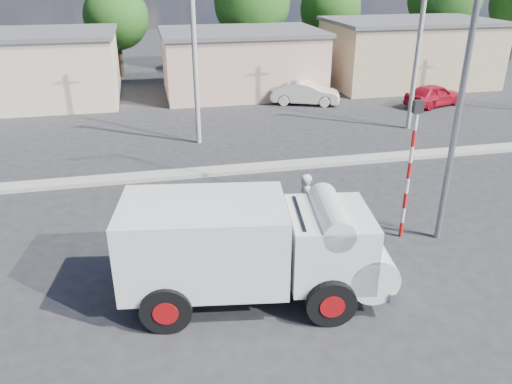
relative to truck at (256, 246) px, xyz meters
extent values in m
plane|color=#27272A|center=(1.94, 0.61, -1.50)|extent=(120.00, 120.00, 0.00)
cube|color=#99968E|center=(1.94, 8.61, -1.42)|extent=(40.00, 0.80, 0.16)
cylinder|color=black|center=(-2.29, -0.82, -0.90)|extent=(1.24, 0.53, 1.21)
cylinder|color=#B70D11|center=(-2.29, -0.82, -0.90)|extent=(0.64, 0.48, 0.59)
cylinder|color=black|center=(-1.95, 1.46, -0.90)|extent=(1.24, 0.53, 1.21)
cylinder|color=#B70D11|center=(-1.95, 1.46, -0.90)|extent=(0.64, 0.48, 0.59)
cylinder|color=black|center=(1.50, -1.39, -0.90)|extent=(1.24, 0.53, 1.21)
cylinder|color=#B70D11|center=(1.50, -1.39, -0.90)|extent=(0.64, 0.48, 0.59)
cylinder|color=black|center=(1.85, 0.88, -0.90)|extent=(1.24, 0.53, 1.21)
cylinder|color=#B70D11|center=(1.85, 0.88, -0.90)|extent=(0.64, 0.48, 0.59)
cube|color=black|center=(-0.28, 0.04, -0.81)|extent=(5.20, 2.16, 0.20)
cube|color=silver|center=(-1.25, 0.19, 0.19)|extent=(4.26, 2.97, 2.03)
cube|color=silver|center=(1.78, -0.27, 0.03)|extent=(2.29, 2.52, 1.70)
cylinder|color=silver|center=(2.70, -0.41, -0.46)|extent=(1.53, 2.40, 1.21)
cylinder|color=silver|center=(1.78, -0.27, 0.80)|extent=(1.09, 2.34, 0.77)
cube|color=silver|center=(3.14, -0.48, -0.90)|extent=(0.50, 2.35, 0.31)
cube|color=black|center=(1.02, -0.16, 0.52)|extent=(0.37, 1.86, 0.77)
imported|color=black|center=(2.12, 2.57, -1.04)|extent=(1.82, 0.83, 0.93)
imported|color=silver|center=(2.12, 2.57, -0.55)|extent=(0.54, 0.75, 1.91)
imported|color=beige|center=(7.14, 18.54, -0.82)|extent=(4.42, 2.78, 1.37)
imported|color=#AF0F22|center=(14.63, 16.48, -0.84)|extent=(4.23, 2.78, 1.34)
cylinder|color=red|center=(5.14, 2.11, -1.25)|extent=(0.11, 0.11, 0.50)
cylinder|color=white|center=(5.14, 2.11, -0.75)|extent=(0.11, 0.11, 0.50)
cylinder|color=red|center=(5.14, 2.11, -0.25)|extent=(0.11, 0.11, 0.50)
cylinder|color=white|center=(5.14, 2.11, 0.25)|extent=(0.11, 0.11, 0.50)
cylinder|color=red|center=(5.14, 2.11, 0.75)|extent=(0.11, 0.11, 0.50)
cylinder|color=white|center=(5.14, 2.11, 1.25)|extent=(0.11, 0.11, 0.50)
cylinder|color=red|center=(5.14, 2.11, 1.75)|extent=(0.11, 0.11, 0.50)
cylinder|color=white|center=(5.14, 2.11, 2.25)|extent=(0.11, 0.11, 0.50)
cube|color=black|center=(5.14, 2.11, 2.68)|extent=(0.28, 0.18, 0.36)
cylinder|color=slate|center=(6.24, 1.81, 3.00)|extent=(0.18, 0.18, 9.00)
cube|color=beige|center=(-10.06, 22.61, 0.50)|extent=(12.00, 7.00, 4.00)
cube|color=#59595B|center=(-10.06, 22.61, 2.62)|extent=(12.30, 7.30, 0.24)
cube|color=#DDAC98|center=(3.94, 22.61, 0.40)|extent=(10.00, 7.00, 3.80)
cube|color=#59595B|center=(3.94, 22.61, 2.42)|extent=(10.30, 7.30, 0.24)
cube|color=tan|center=(15.94, 22.61, 0.60)|extent=(11.00, 7.00, 4.20)
cube|color=#59595B|center=(15.94, 22.61, 2.82)|extent=(11.30, 7.30, 0.24)
cylinder|color=#38281E|center=(-4.06, 29.61, 0.23)|extent=(0.36, 0.36, 3.47)
sphere|color=#316E21|center=(-4.06, 29.61, 2.84)|extent=(4.71, 4.71, 4.71)
cylinder|color=#38281E|center=(5.94, 28.61, 0.60)|extent=(0.36, 0.36, 4.20)
sphere|color=#316E21|center=(5.94, 28.61, 3.75)|extent=(5.70, 5.70, 5.70)
cylinder|color=#38281E|center=(12.94, 30.61, 0.32)|extent=(0.36, 0.36, 3.64)
sphere|color=#316E21|center=(12.94, 30.61, 3.05)|extent=(4.94, 4.94, 4.94)
cylinder|color=#38281E|center=(21.94, 28.61, 0.68)|extent=(0.36, 0.36, 4.37)
cylinder|color=#99968E|center=(-0.06, 12.61, 2.50)|extent=(0.24, 0.24, 8.00)
cylinder|color=#99968E|center=(10.94, 12.61, 2.50)|extent=(0.24, 0.24, 8.00)
camera|label=1|loc=(-2.26, -10.37, 6.31)|focal=35.00mm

